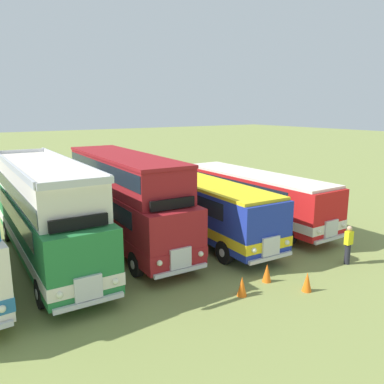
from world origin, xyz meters
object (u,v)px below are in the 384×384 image
(bus_third_in_row, at_px, (125,196))
(cone_near_end, at_px, (242,286))
(bus_fifth_in_row, at_px, (253,194))
(bus_fourth_in_row, at_px, (199,203))
(cone_mid_row, at_px, (267,273))
(cone_far_end, at_px, (307,282))
(bus_second_in_row, at_px, (45,209))
(marshal_person, at_px, (348,245))

(bus_third_in_row, height_order, cone_near_end, bus_third_in_row)
(bus_fifth_in_row, bearing_deg, bus_fourth_in_row, 179.98)
(cone_near_end, bearing_deg, cone_mid_row, 12.83)
(bus_fifth_in_row, relative_size, cone_far_end, 14.67)
(cone_mid_row, bearing_deg, bus_fourth_in_row, 79.97)
(bus_third_in_row, distance_m, cone_mid_row, 7.85)
(bus_third_in_row, bearing_deg, cone_mid_row, -68.91)
(cone_mid_row, height_order, cone_far_end, cone_far_end)
(bus_second_in_row, xyz_separation_m, cone_far_end, (7.22, -8.46, -1.99))
(bus_second_in_row, distance_m, cone_mid_row, 9.83)
(bus_second_in_row, height_order, marshal_person, bus_second_in_row)
(marshal_person, bearing_deg, bus_fifth_in_row, 83.75)
(cone_near_end, height_order, cone_mid_row, cone_near_end)
(bus_third_in_row, height_order, cone_mid_row, bus_third_in_row)
(bus_third_in_row, distance_m, bus_fifth_in_row, 7.74)
(cone_near_end, height_order, cone_far_end, cone_near_end)
(cone_far_end, bearing_deg, bus_fourth_in_row, 86.66)
(bus_second_in_row, relative_size, bus_third_in_row, 1.08)
(bus_third_in_row, distance_m, marshal_person, 10.48)
(bus_second_in_row, relative_size, cone_near_end, 15.69)
(bus_second_in_row, xyz_separation_m, marshal_person, (10.74, -7.69, -1.48))
(bus_second_in_row, relative_size, cone_far_end, 15.77)
(bus_fifth_in_row, bearing_deg, bus_second_in_row, 176.18)
(bus_fifth_in_row, bearing_deg, bus_third_in_row, 174.11)
(bus_third_in_row, relative_size, bus_fourth_in_row, 0.96)
(bus_fourth_in_row, height_order, cone_far_end, bus_fourth_in_row)
(bus_third_in_row, bearing_deg, marshal_person, -48.16)
(cone_near_end, bearing_deg, cone_far_end, -25.14)
(bus_second_in_row, bearing_deg, bus_fourth_in_row, -5.71)
(bus_second_in_row, xyz_separation_m, cone_near_end, (4.96, -7.40, -1.99))
(bus_second_in_row, xyz_separation_m, bus_fourth_in_row, (7.67, -0.77, -0.61))
(bus_second_in_row, xyz_separation_m, bus_third_in_row, (3.84, 0.02, 0.11))
(bus_fifth_in_row, xyz_separation_m, marshal_person, (-0.76, -6.92, -0.87))
(cone_near_end, bearing_deg, bus_third_in_row, 98.61)
(cone_far_end, bearing_deg, bus_second_in_row, 130.48)
(cone_near_end, bearing_deg, marshal_person, -2.89)
(cone_mid_row, distance_m, marshal_person, 4.27)
(cone_far_end, bearing_deg, marshal_person, 12.30)
(cone_far_end, bearing_deg, bus_third_in_row, 111.74)
(bus_fourth_in_row, bearing_deg, bus_second_in_row, 174.29)
(bus_third_in_row, height_order, bus_fourth_in_row, bus_third_in_row)
(cone_near_end, relative_size, cone_mid_row, 1.01)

